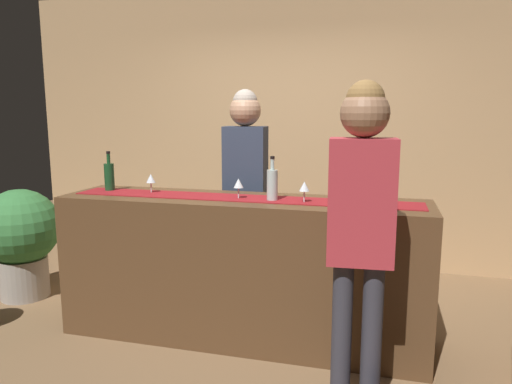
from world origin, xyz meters
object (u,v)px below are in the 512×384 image
(bartender, at_px, (245,173))
(potted_plant_tall, at_px, (21,236))
(wine_glass_mid_counter, at_px, (238,184))
(wine_glass_far_end, at_px, (151,179))
(wine_bottle_green, at_px, (109,176))
(wine_glass_near_customer, at_px, (304,187))
(customer_sipping, at_px, (361,211))
(wine_bottle_clear, at_px, (272,184))

(bartender, relative_size, potted_plant_tall, 1.86)
(wine_glass_mid_counter, bearing_deg, wine_glass_far_end, 174.46)
(wine_bottle_green, xyz_separation_m, wine_glass_near_customer, (1.51, -0.10, -0.01))
(wine_glass_far_end, distance_m, customer_sipping, 1.70)
(wine_glass_mid_counter, distance_m, customer_sipping, 1.05)
(wine_bottle_clear, height_order, wine_glass_near_customer, wine_bottle_clear)
(wine_bottle_clear, xyz_separation_m, wine_glass_near_customer, (0.22, -0.02, -0.01))
(wine_glass_far_end, xyz_separation_m, potted_plant_tall, (-1.37, 0.19, -0.57))
(wine_glass_near_customer, height_order, potted_plant_tall, wine_glass_near_customer)
(customer_sipping, bearing_deg, bartender, 124.75)
(wine_glass_near_customer, distance_m, potted_plant_tall, 2.61)
(wine_glass_near_customer, xyz_separation_m, potted_plant_tall, (-2.53, 0.29, -0.57))
(wine_glass_mid_counter, bearing_deg, bartender, 101.77)
(wine_glass_mid_counter, relative_size, wine_glass_far_end, 1.00)
(wine_bottle_green, xyz_separation_m, potted_plant_tall, (-1.01, 0.18, -0.58))
(wine_bottle_green, relative_size, wine_glass_far_end, 2.10)
(wine_glass_near_customer, distance_m, wine_glass_far_end, 1.16)
(wine_bottle_green, bearing_deg, potted_plant_tall, 169.80)
(customer_sipping, height_order, potted_plant_tall, customer_sipping)
(wine_glass_mid_counter, xyz_separation_m, bartender, (-0.13, 0.61, -0.00))
(wine_glass_mid_counter, height_order, bartender, bartender)
(wine_glass_near_customer, bearing_deg, wine_glass_mid_counter, 177.02)
(wine_bottle_green, relative_size, bartender, 0.17)
(bartender, distance_m, customer_sipping, 1.57)
(wine_glass_mid_counter, relative_size, customer_sipping, 0.08)
(wine_bottle_clear, bearing_deg, wine_bottle_green, 176.33)
(wine_glass_near_customer, height_order, wine_glass_far_end, same)
(wine_bottle_green, relative_size, wine_glass_mid_counter, 2.10)
(wine_glass_mid_counter, distance_m, wine_glass_far_end, 0.70)
(wine_bottle_clear, bearing_deg, wine_glass_mid_counter, 178.99)
(bartender, bearing_deg, wine_glass_near_customer, 131.43)
(wine_glass_near_customer, height_order, wine_glass_mid_counter, same)
(wine_glass_mid_counter, distance_m, potted_plant_tall, 2.16)
(bartender, bearing_deg, wine_glass_mid_counter, 100.21)
(wine_bottle_green, bearing_deg, bartender, 29.71)
(wine_bottle_clear, height_order, wine_glass_mid_counter, wine_bottle_clear)
(wine_bottle_green, bearing_deg, wine_bottle_clear, -3.67)
(wine_bottle_clear, relative_size, wine_glass_near_customer, 2.10)
(wine_glass_far_end, bearing_deg, potted_plant_tall, 171.95)
(wine_bottle_clear, distance_m, wine_glass_near_customer, 0.22)
(potted_plant_tall, bearing_deg, wine_glass_mid_counter, -7.20)
(wine_bottle_green, height_order, wine_glass_far_end, wine_bottle_green)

